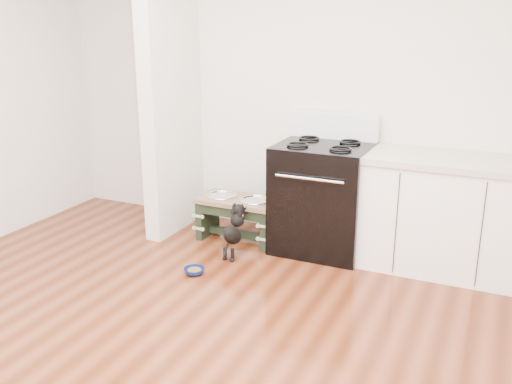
{
  "coord_description": "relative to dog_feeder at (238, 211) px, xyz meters",
  "views": [
    {
      "loc": [
        1.65,
        -2.24,
        1.93
      ],
      "look_at": [
        -0.19,
        1.77,
        0.57
      ],
      "focal_mm": 40.0,
      "sensor_mm": 36.0,
      "label": 1
    }
  ],
  "objects": [
    {
      "name": "floor_bowl",
      "position": [
        0.0,
        -0.78,
        -0.25
      ],
      "size": [
        0.18,
        0.18,
        0.05
      ],
      "rotation": [
        0.0,
        0.0,
        0.09
      ],
      "color": "navy",
      "rests_on": "ground"
    },
    {
      "name": "room_shell",
      "position": [
        0.49,
        -2.04,
        1.34
      ],
      "size": [
        5.0,
        5.0,
        5.0
      ],
      "color": "silver",
      "rests_on": "ground"
    },
    {
      "name": "dog_feeder",
      "position": [
        0.0,
        0.0,
        0.0
      ],
      "size": [
        0.72,
        0.38,
        0.41
      ],
      "color": "black",
      "rests_on": "ground"
    },
    {
      "name": "partition_wall",
      "position": [
        -0.69,
        0.06,
        1.07
      ],
      "size": [
        0.15,
        0.8,
        2.7
      ],
      "primitive_type": "cube",
      "color": "silver",
      "rests_on": "ground"
    },
    {
      "name": "cabinet_run",
      "position": [
        1.72,
        0.14,
        0.17
      ],
      "size": [
        1.24,
        0.64,
        0.91
      ],
      "color": "white",
      "rests_on": "ground"
    },
    {
      "name": "puppy",
      "position": [
        0.13,
        -0.33,
        -0.04
      ],
      "size": [
        0.13,
        0.37,
        0.44
      ],
      "color": "black",
      "rests_on": "ground"
    },
    {
      "name": "ground",
      "position": [
        0.49,
        -2.04,
        -0.28
      ],
      "size": [
        5.0,
        5.0,
        0.0
      ],
      "primitive_type": "plane",
      "color": "#4A1E0D",
      "rests_on": "ground"
    },
    {
      "name": "oven_range",
      "position": [
        0.74,
        0.12,
        0.2
      ],
      "size": [
        0.76,
        0.69,
        1.14
      ],
      "color": "black",
      "rests_on": "ground"
    }
  ]
}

